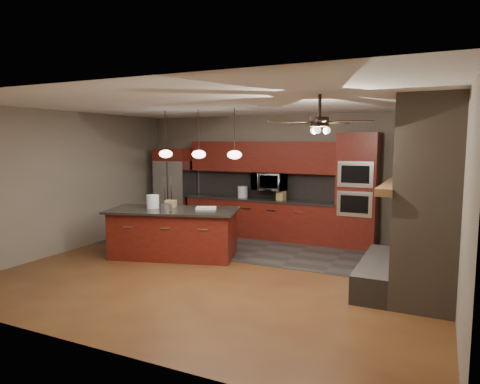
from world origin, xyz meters
The scene contains 22 objects.
ground centered at (0.00, 0.00, 0.00)m, with size 7.00×7.00×0.00m, color brown.
ceiling centered at (0.00, 0.00, 2.80)m, with size 7.00×6.00×0.02m, color white.
back_wall centered at (0.00, 3.00, 1.40)m, with size 7.00×0.02×2.80m, color gray.
right_wall centered at (3.50, 0.00, 1.40)m, with size 0.02×6.00×2.80m, color gray.
left_wall centered at (-3.50, 0.00, 1.40)m, with size 0.02×6.00×2.80m, color gray.
slate_tile_patch centered at (0.00, 1.80, 0.01)m, with size 7.00×2.40×0.01m, color #373532.
fireplace_column centered at (3.04, 0.40, 1.30)m, with size 1.30×2.10×2.80m.
back_cabinetry centered at (-0.48, 2.74, 0.89)m, with size 3.59×0.64×2.20m.
oven_tower centered at (1.70, 2.69, 1.19)m, with size 0.80×0.63×2.38m.
microwave centered at (-0.27, 2.75, 1.30)m, with size 0.73×0.41×0.50m, color silver.
refrigerator centered at (-2.72, 2.62, 1.01)m, with size 0.86×0.75×2.03m.
kitchen_island centered at (-1.33, 0.44, 0.46)m, with size 2.65×1.75×0.92m.
white_bucket centered at (-1.76, 0.39, 1.05)m, with size 0.24×0.24×0.25m, color white.
paint_can centered at (-1.32, 0.21, 0.99)m, with size 0.20×0.20×0.13m, color #B9BABE.
paint_tray centered at (-0.78, 0.74, 0.94)m, with size 0.37×0.26×0.04m, color white.
cardboard_box centered at (-1.53, 0.67, 0.99)m, with size 0.21×0.15×0.13m, color tan.
counter_bucket centered at (-0.92, 2.70, 1.03)m, with size 0.23×0.23×0.26m, color silver.
counter_box centered at (0.05, 2.65, 1.00)m, with size 0.18×0.14×0.20m, color tan.
pendant_left centered at (-1.65, 0.70, 1.96)m, with size 0.26×0.26×0.92m.
pendant_center centered at (-0.90, 0.70, 1.96)m, with size 0.26×0.26×0.92m.
pendant_right centered at (-0.15, 0.70, 1.96)m, with size 0.26×0.26×0.92m.
ceiling_fan centered at (1.80, -0.80, 2.46)m, with size 1.27×1.33×0.41m.
Camera 1 is at (3.26, -6.26, 2.20)m, focal length 32.00 mm.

